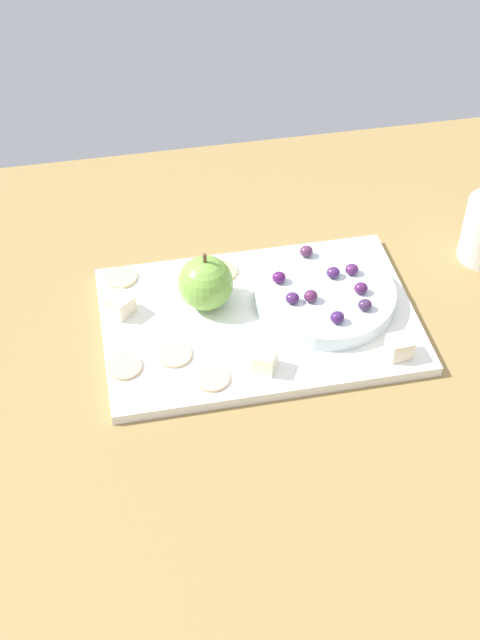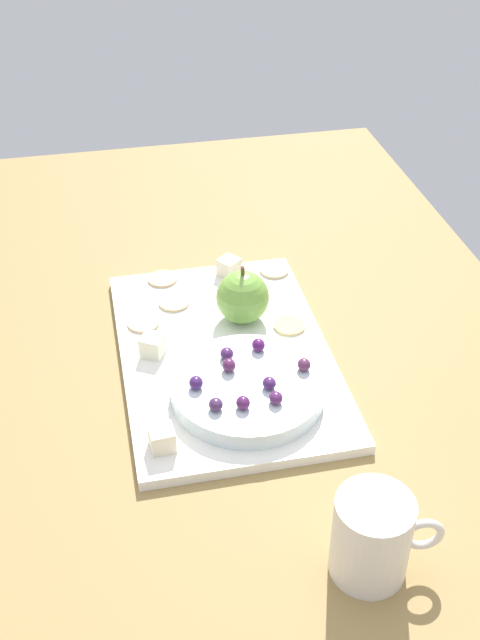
{
  "view_description": "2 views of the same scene",
  "coord_description": "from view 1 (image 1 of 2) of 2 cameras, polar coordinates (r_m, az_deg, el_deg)",
  "views": [
    {
      "loc": [
        -20.72,
        -73.86,
        80.09
      ],
      "look_at": [
        -6.34,
        -0.03,
        7.26
      ],
      "focal_mm": 47.93,
      "sensor_mm": 36.0,
      "label": 1
    },
    {
      "loc": [
        72.97,
        -11.4,
        67.35
      ],
      "look_at": [
        -4.68,
        4.94,
        8.35
      ],
      "focal_mm": 44.0,
      "sensor_mm": 36.0,
      "label": 2
    }
  ],
  "objects": [
    {
      "name": "grape_7",
      "position": [
        1.07,
        4.75,
        1.6
      ],
      "size": [
        1.76,
        1.59,
        1.62
      ],
      "primitive_type": "ellipsoid",
      "color": "#54234B",
      "rests_on": "serving_dish"
    },
    {
      "name": "apple_stem",
      "position": [
        1.05,
        -2.37,
        4.17
      ],
      "size": [
        0.5,
        0.5,
        1.2
      ],
      "primitive_type": "cylinder",
      "color": "brown",
      "rests_on": "apple_whole"
    },
    {
      "name": "cracker_2",
      "position": [
        1.03,
        -7.74,
        -3.11
      ],
      "size": [
        4.23,
        4.23,
        0.4
      ],
      "primitive_type": "cylinder",
      "color": "#E0B589",
      "rests_on": "platter"
    },
    {
      "name": "grape_2",
      "position": [
        1.11,
        6.24,
        3.18
      ],
      "size": [
        1.76,
        1.59,
        1.44
      ],
      "primitive_type": "ellipsoid",
      "color": "#47225C",
      "rests_on": "serving_dish"
    },
    {
      "name": "cheese_cube_2",
      "position": [
        1.09,
        -7.93,
        0.98
      ],
      "size": [
        3.77,
        3.77,
        2.69
      ],
      "primitive_type": "cube",
      "rotation": [
        0.0,
        0.0,
        0.66
      ],
      "color": "#F6E1C0",
      "rests_on": "platter"
    },
    {
      "name": "cracker_1",
      "position": [
        1.01,
        -1.88,
        -3.91
      ],
      "size": [
        4.23,
        4.23,
        0.4
      ],
      "primitive_type": "cylinder",
      "color": "#E4B88D",
      "rests_on": "platter"
    },
    {
      "name": "grape_3",
      "position": [
        1.07,
        8.34,
        1.01
      ],
      "size": [
        1.76,
        1.59,
        1.42
      ],
      "primitive_type": "ellipsoid",
      "color": "#43274D",
      "rests_on": "serving_dish"
    },
    {
      "name": "serving_dish",
      "position": [
        1.11,
        5.67,
        1.64
      ],
      "size": [
        18.17,
        18.17,
        2.17
      ],
      "primitive_type": "cylinder",
      "color": "silver",
      "rests_on": "platter"
    },
    {
      "name": "cracker_4",
      "position": [
        1.04,
        -4.41,
        -2.33
      ],
      "size": [
        4.23,
        4.23,
        0.4
      ],
      "primitive_type": "cylinder",
      "color": "#DABA8D",
      "rests_on": "platter"
    },
    {
      "name": "table",
      "position": [
        1.1,
        3.25,
        -1.63
      ],
      "size": [
        140.8,
        90.13,
        3.43
      ],
      "primitive_type": "cube",
      "color": "olive",
      "rests_on": "ground"
    },
    {
      "name": "cheese_cube_0",
      "position": [
        1.01,
        1.65,
        -2.73
      ],
      "size": [
        3.67,
        3.67,
        2.69
      ],
      "primitive_type": "cube",
      "rotation": [
        0.0,
        0.0,
        1.06
      ],
      "color": "white",
      "rests_on": "platter"
    },
    {
      "name": "grape_4",
      "position": [
        1.1,
        2.76,
        2.88
      ],
      "size": [
        1.76,
        1.59,
        1.53
      ],
      "primitive_type": "ellipsoid",
      "color": "#531858",
      "rests_on": "serving_dish"
    },
    {
      "name": "grape_1",
      "position": [
        1.07,
        3.51,
        1.48
      ],
      "size": [
        1.76,
        1.59,
        1.42
      ],
      "primitive_type": "ellipsoid",
      "color": "#462257",
      "rests_on": "serving_dish"
    },
    {
      "name": "grape_0",
      "position": [
        1.09,
        8.08,
        2.12
      ],
      "size": [
        1.76,
        1.59,
        1.5
      ],
      "primitive_type": "ellipsoid",
      "color": "#4E1E50",
      "rests_on": "serving_dish"
    },
    {
      "name": "platter",
      "position": [
        1.09,
        1.25,
        0.0
      ],
      "size": [
        39.72,
        26.2,
        1.38
      ],
      "primitive_type": "cube",
      "color": "white",
      "rests_on": "table"
    },
    {
      "name": "grape_5",
      "position": [
        1.14,
        4.45,
        4.6
      ],
      "size": [
        1.76,
        1.59,
        1.52
      ],
      "primitive_type": "ellipsoid",
      "color": "#572A4C",
      "rests_on": "serving_dish"
    },
    {
      "name": "cracker_0",
      "position": [
        1.15,
        -7.94,
        2.82
      ],
      "size": [
        4.23,
        4.23,
        0.4
      ],
      "primitive_type": "cylinder",
      "color": "#D4BB89",
      "rests_on": "platter"
    },
    {
      "name": "cracker_3",
      "position": [
        1.15,
        -1.23,
        3.28
      ],
      "size": [
        4.23,
        4.23,
        0.4
      ],
      "primitive_type": "cylinder",
      "color": "#DEC07D",
      "rests_on": "platter"
    },
    {
      "name": "grape_8",
      "position": [
        1.05,
        6.51,
        0.18
      ],
      "size": [
        1.76,
        1.59,
        1.54
      ],
      "primitive_type": "ellipsoid",
      "color": "#3F1E5B",
      "rests_on": "serving_dish"
    },
    {
      "name": "cheese_cube_1",
      "position": [
        1.05,
        10.6,
        -1.79
      ],
      "size": [
        2.89,
        2.89,
        2.69
      ],
      "primitive_type": "cube",
      "rotation": [
        0.0,
        0.0,
        0.08
      ],
      "color": "#F4E7C4",
      "rests_on": "platter"
    },
    {
      "name": "grape_6",
      "position": [
        1.12,
        7.48,
        3.38
      ],
      "size": [
        1.76,
        1.59,
        1.43
      ],
      "primitive_type": "ellipsoid",
      "color": "#502253",
      "rests_on": "serving_dish"
    },
    {
      "name": "apple_whole",
      "position": [
        1.08,
        -2.31,
        2.49
      ],
      "size": [
        7.07,
        7.07,
        7.07
      ],
      "primitive_type": "sphere",
      "color": "#74AC40",
      "rests_on": "platter"
    }
  ]
}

